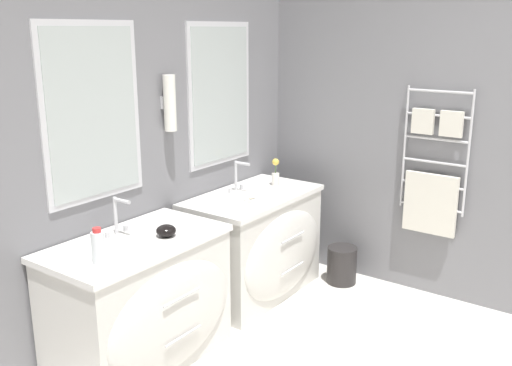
{
  "coord_description": "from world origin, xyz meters",
  "views": [
    {
      "loc": [
        -2.32,
        -0.42,
        1.96
      ],
      "look_at": [
        0.46,
        1.58,
        1.04
      ],
      "focal_mm": 40.0,
      "sensor_mm": 36.0,
      "label": 1
    }
  ],
  "objects_px": {
    "vanity_left": "(143,303)",
    "vanity_right": "(257,244)",
    "toiletry_bottle": "(98,247)",
    "amenity_bowl": "(166,231)",
    "waste_bin": "(342,264)",
    "flower_vase": "(276,174)"
  },
  "relations": [
    {
      "from": "toiletry_bottle",
      "to": "vanity_right",
      "type": "bearing_deg",
      "value": 2.29
    },
    {
      "from": "toiletry_bottle",
      "to": "waste_bin",
      "type": "bearing_deg",
      "value": -10.33
    },
    {
      "from": "flower_vase",
      "to": "toiletry_bottle",
      "type": "bearing_deg",
      "value": -176.83
    },
    {
      "from": "amenity_bowl",
      "to": "waste_bin",
      "type": "bearing_deg",
      "value": -13.17
    },
    {
      "from": "vanity_left",
      "to": "vanity_right",
      "type": "height_order",
      "value": "same"
    },
    {
      "from": "vanity_right",
      "to": "waste_bin",
      "type": "xyz_separation_m",
      "value": [
        0.55,
        -0.43,
        -0.24
      ]
    },
    {
      "from": "amenity_bowl",
      "to": "flower_vase",
      "type": "xyz_separation_m",
      "value": [
        1.31,
        0.11,
        0.06
      ]
    },
    {
      "from": "toiletry_bottle",
      "to": "flower_vase",
      "type": "xyz_separation_m",
      "value": [
        1.8,
        0.1,
        0.0
      ]
    },
    {
      "from": "vanity_left",
      "to": "waste_bin",
      "type": "height_order",
      "value": "vanity_left"
    },
    {
      "from": "vanity_right",
      "to": "amenity_bowl",
      "type": "height_order",
      "value": "amenity_bowl"
    },
    {
      "from": "vanity_right",
      "to": "amenity_bowl",
      "type": "xyz_separation_m",
      "value": [
        -1.01,
        -0.07,
        0.42
      ]
    },
    {
      "from": "vanity_left",
      "to": "toiletry_bottle",
      "type": "relative_size",
      "value": 5.6
    },
    {
      "from": "flower_vase",
      "to": "vanity_right",
      "type": "bearing_deg",
      "value": -172.49
    },
    {
      "from": "vanity_left",
      "to": "amenity_bowl",
      "type": "distance_m",
      "value": 0.45
    },
    {
      "from": "vanity_left",
      "to": "waste_bin",
      "type": "relative_size",
      "value": 3.63
    },
    {
      "from": "vanity_left",
      "to": "amenity_bowl",
      "type": "xyz_separation_m",
      "value": [
        0.15,
        -0.07,
        0.42
      ]
    },
    {
      "from": "vanity_left",
      "to": "vanity_right",
      "type": "xyz_separation_m",
      "value": [
        1.16,
        0.0,
        0.0
      ]
    },
    {
      "from": "vanity_left",
      "to": "toiletry_bottle",
      "type": "distance_m",
      "value": 0.59
    },
    {
      "from": "toiletry_bottle",
      "to": "flower_vase",
      "type": "distance_m",
      "value": 1.8
    },
    {
      "from": "amenity_bowl",
      "to": "waste_bin",
      "type": "distance_m",
      "value": 1.74
    },
    {
      "from": "toiletry_bottle",
      "to": "amenity_bowl",
      "type": "height_order",
      "value": "toiletry_bottle"
    },
    {
      "from": "flower_vase",
      "to": "waste_bin",
      "type": "relative_size",
      "value": 0.72
    }
  ]
}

